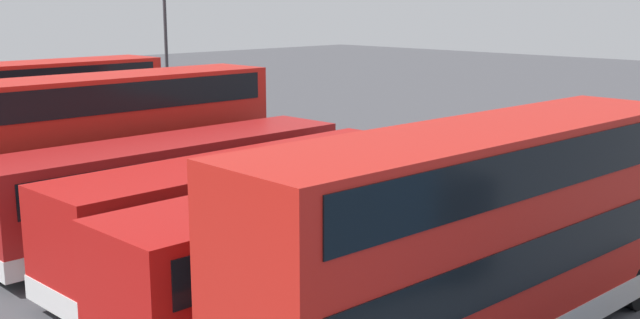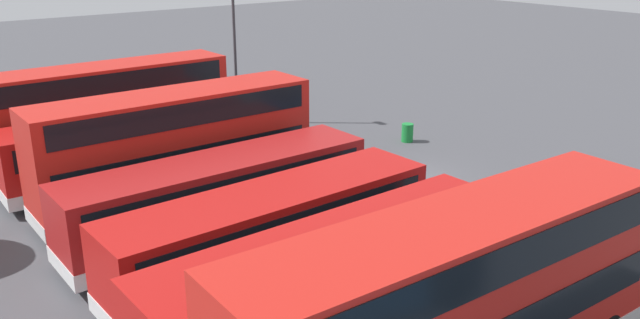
{
  "view_description": "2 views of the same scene",
  "coord_description": "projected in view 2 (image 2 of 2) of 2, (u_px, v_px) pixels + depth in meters",
  "views": [
    {
      "loc": [
        -18.64,
        21.9,
        6.84
      ],
      "look_at": [
        -0.21,
        3.81,
        1.5
      ],
      "focal_mm": 42.8,
      "sensor_mm": 36.0,
      "label": 1
    },
    {
      "loc": [
        -19.09,
        20.0,
        10.23
      ],
      "look_at": [
        0.48,
        4.91,
        1.76
      ],
      "focal_mm": 37.04,
      "sensor_mm": 36.0,
      "label": 2
    }
  ],
  "objects": [
    {
      "name": "bus_single_deck_sixth",
      "position": [
        138.0,
        145.0,
        28.35
      ],
      "size": [
        2.87,
        11.4,
        2.95
      ],
      "color": "#B71411",
      "rests_on": "ground"
    },
    {
      "name": "bus_double_decker_seventh",
      "position": [
        109.0,
        110.0,
        30.76
      ],
      "size": [
        2.66,
        11.36,
        4.55
      ],
      "color": "red",
      "rests_on": "ground"
    },
    {
      "name": "bus_double_decker_fifth",
      "position": [
        176.0,
        146.0,
        25.58
      ],
      "size": [
        2.68,
        11.08,
        4.55
      ],
      "color": "red",
      "rests_on": "ground"
    },
    {
      "name": "ground_plane",
      "position": [
        414.0,
        178.0,
        29.17
      ],
      "size": [
        140.0,
        140.0,
        0.0
      ],
      "primitive_type": "plane",
      "color": "#47474C"
    },
    {
      "name": "bus_single_deck_second",
      "position": [
        337.0,
        278.0,
        17.39
      ],
      "size": [
        2.73,
        11.15,
        2.95
      ],
      "color": "#B71411",
      "rests_on": "ground"
    },
    {
      "name": "car_small_green",
      "position": [
        629.0,
        217.0,
        23.45
      ],
      "size": [
        3.6,
        4.4,
        1.43
      ],
      "color": "#1E479E",
      "rests_on": "ground"
    },
    {
      "name": "car_hatchback_silver",
      "position": [
        252.0,
        91.0,
        42.31
      ],
      "size": [
        3.64,
        4.38,
        1.43
      ],
      "color": "#1E479E",
      "rests_on": "ground"
    },
    {
      "name": "lamp_post_tall",
      "position": [
        234.0,
        31.0,
        36.11
      ],
      "size": [
        0.7,
        0.3,
        8.93
      ],
      "color": "#38383D",
      "rests_on": "ground"
    },
    {
      "name": "bus_single_deck_third",
      "position": [
        274.0,
        232.0,
        20.11
      ],
      "size": [
        2.83,
        10.82,
        2.95
      ],
      "color": "#B71411",
      "rests_on": "ground"
    },
    {
      "name": "bus_double_decker_near_end",
      "position": [
        457.0,
        302.0,
        14.7
      ],
      "size": [
        2.94,
        11.82,
        4.55
      ],
      "color": "red",
      "rests_on": "ground"
    },
    {
      "name": "bus_single_deck_fourth",
      "position": [
        220.0,
        196.0,
        22.88
      ],
      "size": [
        2.64,
        11.16,
        2.95
      ],
      "color": "#A51919",
      "rests_on": "ground"
    },
    {
      "name": "waste_bin_yellow",
      "position": [
        407.0,
        133.0,
        34.13
      ],
      "size": [
        0.6,
        0.6,
        0.95
      ],
      "primitive_type": "cylinder",
      "color": "#197F33",
      "rests_on": "ground"
    }
  ]
}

